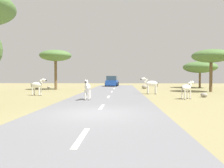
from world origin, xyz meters
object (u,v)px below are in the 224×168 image
object	(u,v)px
car_0	(112,81)
rock_4	(49,87)
zebra_2	(187,88)
rock_1	(204,95)
tree_2	(56,56)
zebra_1	(37,85)
tree_4	(211,56)
rock_2	(144,87)
rock_3	(37,88)
tree_1	(200,67)
zebra_3	(151,84)
zebra_0	(87,87)

from	to	relation	value
car_0	rock_4	world-z (taller)	car_0
zebra_2	rock_1	size ratio (longest dim) A/B	2.53
tree_2	rock_1	distance (m)	18.44
zebra_1	tree_4	bearing A→B (deg)	121.71
rock_1	rock_2	xyz separation A→B (m)	(-3.62, 12.16, 0.10)
tree_4	zebra_1	bearing A→B (deg)	-162.46
tree_2	rock_3	xyz separation A→B (m)	(-3.20, 1.90, -4.16)
tree_2	tree_4	world-z (taller)	tree_2
zebra_2	tree_4	distance (m)	9.81
zebra_1	tree_1	xyz separation A→B (m)	(19.00, 14.18, 2.14)
zebra_3	tree_2	world-z (taller)	tree_2
tree_1	tree_4	bearing A→B (deg)	-101.75
zebra_1	tree_1	size ratio (longest dim) A/B	0.33
zebra_0	rock_4	size ratio (longest dim) A/B	3.29
zebra_3	tree_4	bearing A→B (deg)	-68.72
car_0	rock_4	size ratio (longest dim) A/B	9.39
zebra_2	tree_1	xyz separation A→B (m)	(6.67, 16.71, 2.22)
tree_1	zebra_2	bearing A→B (deg)	-111.76
zebra_3	rock_2	bearing A→B (deg)	-5.70
rock_4	rock_2	bearing A→B (deg)	-4.01
zebra_0	zebra_1	xyz separation A→B (m)	(-5.06, 3.87, -0.00)
zebra_0	zebra_2	distance (m)	7.39
tree_2	rock_1	bearing A→B (deg)	-32.57
car_0	rock_1	size ratio (longest dim) A/B	7.99
rock_4	car_0	bearing A→B (deg)	35.22
rock_2	rock_4	world-z (taller)	rock_2
tree_1	rock_2	bearing A→B (deg)	-160.66
zebra_2	tree_1	bearing A→B (deg)	121.60
zebra_0	rock_1	xyz separation A→B (m)	(9.09, 2.91, -0.74)
tree_2	zebra_2	bearing A→B (deg)	-40.19
zebra_0	tree_4	xyz separation A→B (m)	(12.12, 9.30, 2.97)
rock_2	rock_3	xyz separation A→B (m)	(-14.72, -0.59, -0.13)
rock_2	zebra_0	bearing A→B (deg)	-109.95
zebra_0	tree_2	xyz separation A→B (m)	(-6.05, 12.58, 3.39)
rock_1	tree_1	bearing A→B (deg)	72.24
car_0	tree_4	size ratio (longest dim) A/B	0.96
tree_4	tree_1	bearing A→B (deg)	78.25
zebra_3	rock_1	world-z (taller)	zebra_3
zebra_3	rock_2	size ratio (longest dim) A/B	2.37
rock_2	car_0	bearing A→B (deg)	123.53
zebra_3	tree_1	distance (m)	15.00
zebra_2	tree_4	xyz separation A→B (m)	(4.85, 7.96, 3.06)
zebra_0	car_0	world-z (taller)	car_0
zebra_0	tree_4	world-z (taller)	tree_4
rock_1	rock_2	distance (m)	12.69
tree_4	rock_4	distance (m)	21.64
zebra_3	rock_4	world-z (taller)	zebra_3
tree_2	rock_4	size ratio (longest dim) A/B	10.70
zebra_2	car_0	size ratio (longest dim) A/B	0.32
zebra_1	tree_2	distance (m)	9.41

